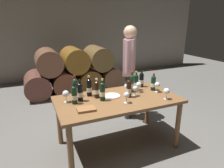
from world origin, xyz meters
The scene contains 25 objects.
ground_plane centered at (0.00, 0.00, 0.00)m, with size 14.00×14.00×0.00m, color #66635E.
cellar_back_wall centered at (0.00, 4.20, 1.40)m, with size 10.00×0.24×2.80m, color gray.
barrel_stack centered at (0.00, 2.60, 0.53)m, with size 2.49×0.90×1.15m.
dining_table centered at (0.00, 0.00, 0.67)m, with size 1.70×0.90×0.76m.
wine_bottle_0 centered at (-0.52, 0.31, 0.89)m, with size 0.07×0.07×0.31m.
wine_bottle_1 centered at (0.30, 0.15, 0.90)m, with size 0.07×0.07×0.32m.
wine_bottle_2 centered at (-0.50, 0.11, 0.89)m, with size 0.07×0.07×0.30m.
wine_bottle_3 centered at (-0.33, 0.25, 0.89)m, with size 0.07×0.07×0.30m.
wine_bottle_4 centered at (0.41, 0.20, 0.89)m, with size 0.07×0.07×0.30m.
wine_bottle_5 centered at (-0.26, 0.14, 0.88)m, with size 0.07×0.07×0.28m.
wine_bottle_6 centered at (0.57, 0.31, 0.88)m, with size 0.07×0.07×0.28m.
wine_bottle_7 centered at (-0.59, 0.06, 0.88)m, with size 0.07×0.07×0.28m.
wine_bottle_8 centered at (0.16, -0.02, 0.89)m, with size 0.07×0.07×0.30m.
wine_bottle_9 centered at (-0.22, 0.01, 0.89)m, with size 0.07×0.07×0.31m.
wine_bottle_10 centered at (0.65, 0.09, 0.88)m, with size 0.07×0.07×0.27m.
wine_glass_0 centered at (0.04, -0.19, 0.87)m, with size 0.08×0.08×0.15m.
wine_glass_1 centered at (0.60, -0.29, 0.87)m, with size 0.09×0.09×0.16m.
wine_glass_2 centered at (0.65, -0.01, 0.87)m, with size 0.08×0.08×0.16m.
wine_glass_3 centered at (0.27, -0.02, 0.87)m, with size 0.08×0.08×0.15m.
wine_glass_4 centered at (-0.68, 0.15, 0.87)m, with size 0.09×0.09×0.16m.
wine_glass_5 centered at (0.39, 0.10, 0.87)m, with size 0.09×0.09×0.16m.
wine_glass_6 centered at (0.20, 0.12, 0.86)m, with size 0.07×0.07×0.15m.
tasting_notebook centered at (-0.51, -0.19, 0.77)m, with size 0.22×0.16×0.03m, color #936038.
serving_plate centered at (-0.05, 0.10, 0.77)m, with size 0.24×0.24×0.01m, color white.
sommelier_presenting centered at (0.58, 0.75, 1.04)m, with size 0.34×0.41×1.72m.
Camera 1 is at (-1.09, -2.31, 1.80)m, focal length 31.66 mm.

